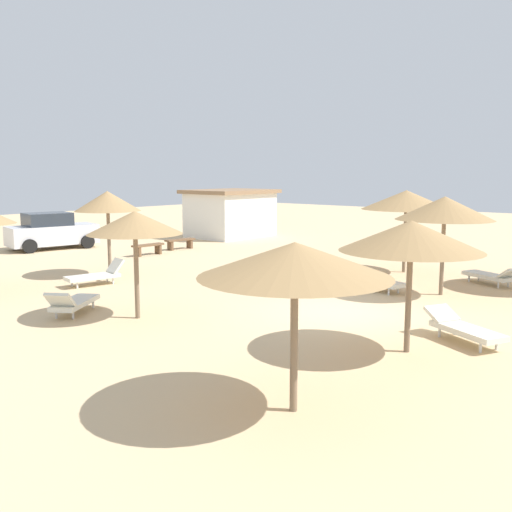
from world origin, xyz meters
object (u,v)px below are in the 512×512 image
Objects in this scene: parked_car at (51,232)px; beach_cabana at (230,213)px; parasol_3 at (135,223)px; parasol_1 at (108,201)px; bench_1 at (148,247)px; parasol_0 at (445,208)px; lounger_2 at (492,275)px; parasol_4 at (411,236)px; lounger_3 at (73,302)px; bench_0 at (180,242)px; lounger_1 at (97,275)px; lounger_0 at (375,280)px; lounger_4 at (463,328)px; parasol_6 at (295,260)px; parasol_5 at (406,200)px.

beach_cabana reaches higher than parked_car.
parasol_1 is at bearing 60.79° from parasol_3.
bench_1 is (4.03, 2.89, -2.27)m from parasol_1.
lounger_2 is (2.49, -0.66, -2.26)m from parasol_0.
parasol_0 is 3.43m from lounger_2.
parked_car is at bearing 79.69° from parasol_4.
lounger_2 is at bearing 7.11° from parasol_4.
lounger_3 is (-10.95, 6.89, 0.01)m from lounger_2.
bench_0 is at bearing 93.06° from lounger_2.
lounger_1 is (-0.07, 10.79, -2.05)m from parasol_4.
beach_cabana is (14.77, 10.60, -1.05)m from parasol_3.
parasol_1 is 12.83m from beach_cabana.
lounger_2 is (8.29, -9.77, -0.01)m from lounger_1.
parasol_4 is 0.67× the size of parked_car.
beach_cabana is at bearing 64.84° from parasol_0.
lounger_0 is 5.45m from lounger_4.
bench_1 is at bearing 49.74° from parasol_3.
bench_0 is (6.02, 15.74, 0.04)m from lounger_4.
parasol_3 is 14.69m from parked_car.
parasol_0 is at bearing -57.54° from lounger_1.
parasol_6 is at bearing -121.62° from bench_1.
parasol_1 is 11.92m from parasol_4.
parasol_0 reaches higher than lounger_3.
bench_1 is at bearing -163.92° from beach_cabana.
parasol_3 reaches higher than bench_1.
lounger_2 is 14.14m from bench_0.
parasol_5 reaches higher than lounger_2.
lounger_2 is at bearing -27.85° from parasol_3.
parasol_1 is 1.04× the size of parasol_4.
parasol_6 is at bearing -175.22° from lounger_2.
parasol_3 reaches higher than lounger_4.
lounger_4 is (-4.29, -2.28, -2.27)m from parasol_0.
lounger_3 reaches higher than bench_1.
lounger_3 reaches higher than bench_0.
parked_car is at bearing 107.74° from parasol_5.
parasol_5 is at bearing -108.74° from beach_cabana.
lounger_1 is 0.97× the size of lounger_4.
parasol_5 reaches higher than parked_car.
bench_1 is (-2.23, -0.39, 0.00)m from bench_0.
parasol_6 is (-3.83, 0.02, -0.03)m from parasol_4.
parasol_3 is at bearing 157.58° from lounger_0.
parasol_0 is at bearing -36.38° from lounger_3.
parasol_3 is 11.60m from lounger_2.
parked_car is (5.49, 13.54, -1.57)m from parasol_3.
lounger_1 reaches higher than lounger_2.
parasol_5 is at bearing -17.71° from lounger_3.
parasol_1 is at bearing 84.18° from parasol_4.
parasol_5 reaches higher than bench_1.
bench_0 and bench_1 have the same top height.
lounger_1 is 0.97× the size of lounger_2.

